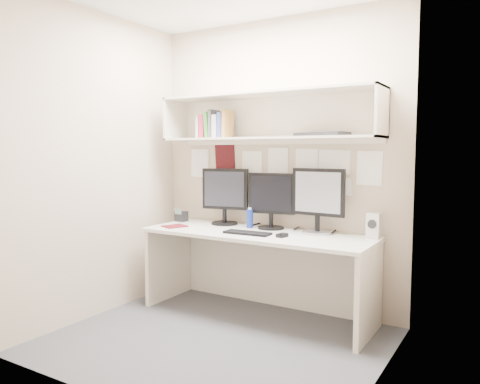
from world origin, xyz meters
The scene contains 19 objects.
floor centered at (0.00, 0.00, 0.00)m, with size 2.40×2.00×0.01m, color #414145.
wall_back centered at (0.00, 1.00, 1.30)m, with size 2.40×0.02×2.60m, color tan.
wall_front centered at (0.00, -1.00, 1.30)m, with size 2.40×0.02×2.60m, color tan.
wall_left centered at (-1.20, 0.00, 1.30)m, with size 0.02×2.00×2.60m, color tan.
wall_right centered at (1.20, 0.00, 1.30)m, with size 0.02×2.00×2.60m, color tan.
desk centered at (0.00, 0.65, 0.37)m, with size 2.00×0.70×0.73m.
overhead_hutch centered at (0.00, 0.86, 1.72)m, with size 2.00×0.38×0.40m.
pinned_papers centered at (0.00, 0.99, 1.25)m, with size 1.92×0.01×0.48m, color white, non-canonical shape.
monitor_left centered at (-0.47, 0.87, 1.01)m, with size 0.45×0.25×0.53m.
monitor_center centered at (0.02, 0.87, 1.00)m, with size 0.43×0.23×0.50m.
monitor_right centered at (0.46, 0.87, 1.02)m, with size 0.47×0.26×0.55m.
keyboard centered at (-0.02, 0.52, 0.74)m, with size 0.40×0.14×0.02m, color black.
mouse centered at (0.29, 0.55, 0.74)m, with size 0.06×0.10×0.03m, color black.
speaker centered at (0.93, 0.88, 0.83)m, with size 0.10×0.11×0.20m.
blue_bottle centered at (-0.16, 0.80, 0.82)m, with size 0.06×0.06×0.18m.
maroon_notebook centered at (-0.78, 0.50, 0.74)m, with size 0.16×0.20×0.01m, color #5B0F18.
desk_phone centered at (-0.94, 0.80, 0.78)m, with size 0.12×0.11×0.13m.
book_stack centered at (-0.53, 0.79, 1.65)m, with size 0.32×0.16×0.26m.
hutch_tray centered at (0.49, 0.84, 1.56)m, with size 0.46×0.18×0.03m, color black.
Camera 1 is at (1.91, -2.81, 1.42)m, focal length 35.00 mm.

